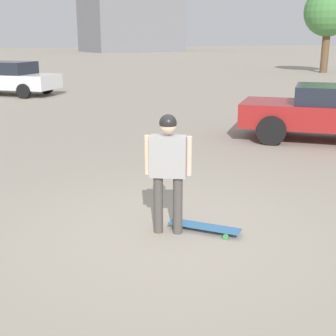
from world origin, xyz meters
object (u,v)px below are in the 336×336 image
object	(u,v)px
person	(168,162)
skateboard	(204,227)
car_parked_far	(8,78)
car_parked_near	(332,112)

from	to	relation	value
person	skateboard	world-z (taller)	person
skateboard	car_parked_far	xyz separation A→B (m)	(-16.89, 0.72, 0.67)
car_parked_far	skateboard	bearing A→B (deg)	133.07
person	car_parked_near	xyz separation A→B (m)	(-2.99, 6.20, -0.23)
car_parked_near	person	bearing A→B (deg)	71.91
skateboard	person	bearing A→B (deg)	25.28
skateboard	car_parked_near	distance (m)	6.64
person	car_parked_far	bearing A→B (deg)	121.35
car_parked_near	car_parked_far	xyz separation A→B (m)	(-13.68, -5.06, 0.01)
skateboard	car_parked_far	distance (m)	16.92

